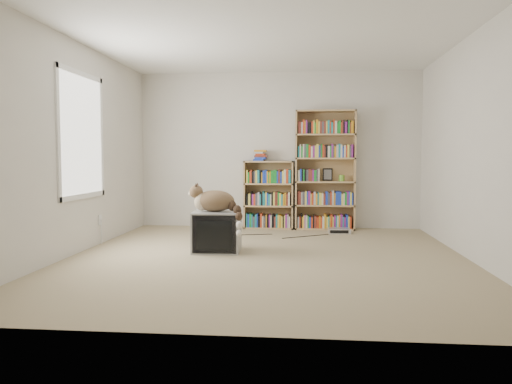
# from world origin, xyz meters

# --- Properties ---
(floor) EXTENTS (4.50, 5.00, 0.01)m
(floor) POSITION_xyz_m (0.00, 0.00, 0.00)
(floor) COLOR tan
(floor) RESTS_ON ground
(wall_back) EXTENTS (4.50, 0.02, 2.50)m
(wall_back) POSITION_xyz_m (0.00, 2.50, 1.25)
(wall_back) COLOR beige
(wall_back) RESTS_ON floor
(wall_front) EXTENTS (4.50, 0.02, 2.50)m
(wall_front) POSITION_xyz_m (0.00, -2.50, 1.25)
(wall_front) COLOR beige
(wall_front) RESTS_ON floor
(wall_left) EXTENTS (0.02, 5.00, 2.50)m
(wall_left) POSITION_xyz_m (-2.25, 0.00, 1.25)
(wall_left) COLOR beige
(wall_left) RESTS_ON floor
(wall_right) EXTENTS (0.02, 5.00, 2.50)m
(wall_right) POSITION_xyz_m (2.25, 0.00, 1.25)
(wall_right) COLOR beige
(wall_right) RESTS_ON floor
(ceiling) EXTENTS (4.50, 5.00, 0.02)m
(ceiling) POSITION_xyz_m (0.00, 0.00, 2.50)
(ceiling) COLOR white
(ceiling) RESTS_ON wall_back
(window) EXTENTS (0.02, 1.22, 1.52)m
(window) POSITION_xyz_m (-2.24, 0.20, 1.40)
(window) COLOR white
(window) RESTS_ON wall_left
(crt_tv) EXTENTS (0.58, 0.54, 0.49)m
(crt_tv) POSITION_xyz_m (-0.63, 0.33, 0.24)
(crt_tv) COLOR gray
(crt_tv) RESTS_ON floor
(cat) EXTENTS (0.70, 0.51, 0.56)m
(cat) POSITION_xyz_m (-0.60, 0.27, 0.58)
(cat) COLOR #382716
(cat) RESTS_ON crt_tv
(bookcase_tall) EXTENTS (0.93, 0.30, 1.87)m
(bookcase_tall) POSITION_xyz_m (0.74, 2.36, 0.89)
(bookcase_tall) COLOR #A77F53
(bookcase_tall) RESTS_ON floor
(bookcase_short) EXTENTS (0.78, 0.30, 1.08)m
(bookcase_short) POSITION_xyz_m (-0.15, 2.36, 0.50)
(bookcase_short) COLOR #A77F53
(bookcase_short) RESTS_ON floor
(book_stack) EXTENTS (0.20, 0.27, 0.17)m
(book_stack) POSITION_xyz_m (-0.29, 2.35, 1.17)
(book_stack) COLOR #B73418
(book_stack) RESTS_ON bookcase_short
(green_mug) EXTENTS (0.09, 0.09, 0.10)m
(green_mug) POSITION_xyz_m (1.00, 2.34, 0.81)
(green_mug) COLOR #66A22E
(green_mug) RESTS_ON bookcase_tall
(framed_print) EXTENTS (0.15, 0.05, 0.20)m
(framed_print) POSITION_xyz_m (0.79, 2.44, 0.86)
(framed_print) COLOR black
(framed_print) RESTS_ON bookcase_tall
(dvd_player) EXTENTS (0.33, 0.25, 0.07)m
(dvd_player) POSITION_xyz_m (0.95, 1.93, 0.04)
(dvd_player) COLOR silver
(dvd_player) RESTS_ON floor
(wall_outlet) EXTENTS (0.01, 0.08, 0.13)m
(wall_outlet) POSITION_xyz_m (-2.24, 0.67, 0.32)
(wall_outlet) COLOR silver
(wall_outlet) RESTS_ON wall_left
(floor_cables) EXTENTS (1.20, 0.70, 0.01)m
(floor_cables) POSITION_xyz_m (0.02, 1.32, 0.00)
(floor_cables) COLOR black
(floor_cables) RESTS_ON floor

